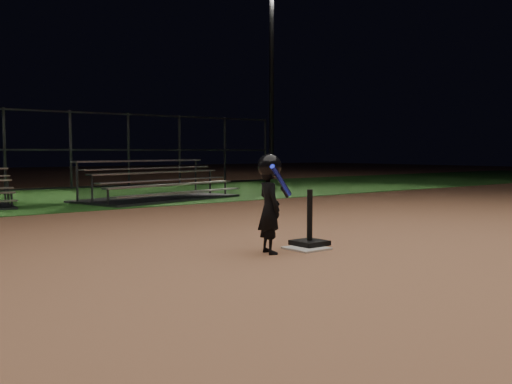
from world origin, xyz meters
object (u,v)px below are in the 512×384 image
object	(u,v)px
bleacher_right	(158,192)
light_pole_right	(272,67)
batting_tee	(310,235)
home_plate	(307,248)
child_batter	(270,201)

from	to	relation	value
bleacher_right	light_pole_right	distance (m)	13.18
batting_tee	bleacher_right	world-z (taller)	bleacher_right
batting_tee	light_pole_right	bearing A→B (deg)	51.38
home_plate	batting_tee	xyz separation A→B (m)	(0.14, 0.10, 0.14)
home_plate	light_pole_right	size ratio (longest dim) A/B	0.05
light_pole_right	bleacher_right	bearing A→B (deg)	-143.28
batting_tee	bleacher_right	distance (m)	7.75
batting_tee	light_pole_right	world-z (taller)	light_pole_right
home_plate	light_pole_right	world-z (taller)	light_pole_right
light_pole_right	batting_tee	bearing A→B (deg)	-128.62
bleacher_right	child_batter	bearing A→B (deg)	-122.97
child_batter	light_pole_right	xyz separation A→B (m)	(12.54, 14.88, 4.32)
home_plate	bleacher_right	bearing A→B (deg)	74.25
bleacher_right	light_pole_right	world-z (taller)	light_pole_right
bleacher_right	light_pole_right	size ratio (longest dim) A/B	0.52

